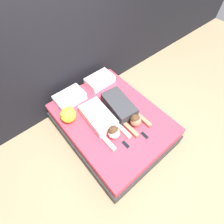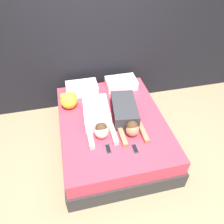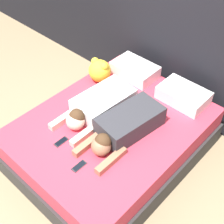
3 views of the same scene
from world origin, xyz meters
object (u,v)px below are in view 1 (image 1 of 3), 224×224
Objects in this scene: bed at (112,125)px; person_left at (102,121)px; pillow_head_right at (100,80)px; person_right at (122,109)px; cell_phone_left at (126,144)px; cell_phone_right at (145,135)px; pillow_head_left at (70,98)px; plush_toy at (68,115)px.

person_left reaches higher than bed.
pillow_head_right is 0.88m from person_right.
person_left is 0.58m from cell_phone_left.
cell_phone_left is 1.00× the size of cell_phone_right.
pillow_head_left reaches higher than cell_phone_left.
pillow_head_left is 1.40m from cell_phone_left.
pillow_head_left is at bearing 180.00° from pillow_head_right.
pillow_head_right is 1.06m from plush_toy.
person_right reaches higher than pillow_head_right.
bed is 3.84× the size of pillow_head_left.
person_right is (-0.15, -0.86, 0.03)m from pillow_head_right.
plush_toy is at bearing 144.20° from bed.
person_right is 0.97m from plush_toy.
pillow_head_right is 0.54× the size of person_right.
pillow_head_right is at bearing 82.63° from cell_phone_right.
cell_phone_left is 0.53× the size of plush_toy.
cell_phone_right reaches higher than bed.
pillow_head_left is at bearing 97.32° from cell_phone_left.
pillow_head_left is 1.90× the size of plush_toy.
cell_phone_right is (-0.19, -1.47, -0.07)m from pillow_head_right.
plush_toy reaches higher than bed.
person_left is 0.77m from cell_phone_right.
person_left is at bearing -125.79° from pillow_head_right.
plush_toy is at bearing 131.62° from person_left.
person_left is at bearing 94.05° from cell_phone_left.
plush_toy is at bearing 113.21° from cell_phone_left.
cell_phone_right is at bearing -97.37° from pillow_head_right.
pillow_head_right is (0.36, 0.82, 0.36)m from bed.
person_left reaches higher than cell_phone_left.
person_right is at bearing -6.06° from person_left.
pillow_head_right is at bearing 66.12° from bed.
pillow_head_left is 3.56× the size of cell_phone_left.
person_right is (0.58, -0.86, 0.03)m from pillow_head_left.
person_left is 6.41× the size of cell_phone_left.
plush_toy is (-0.79, 1.10, 0.14)m from cell_phone_right.
person_left is at bearing 173.94° from person_right.
bed is 0.44m from person_left.
cell_phone_right is at bearing -58.52° from person_left.
bed is 3.84× the size of pillow_head_right.
pillow_head_left is 1.00× the size of pillow_head_right.
pillow_head_right is (0.73, 0.00, 0.00)m from pillow_head_left.
plush_toy reaches higher than cell_phone_right.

